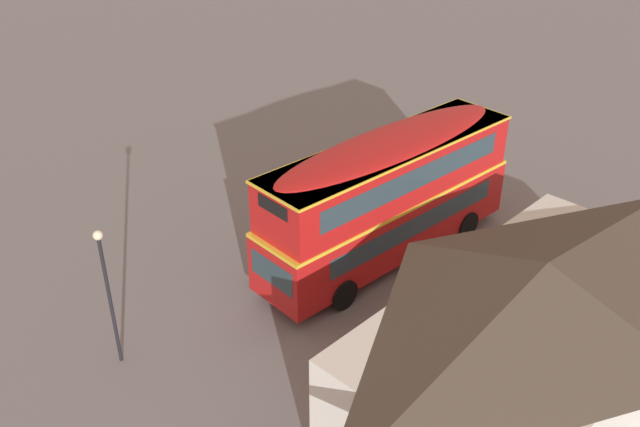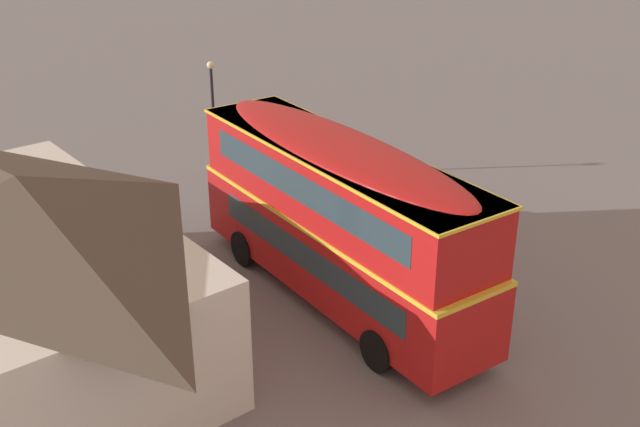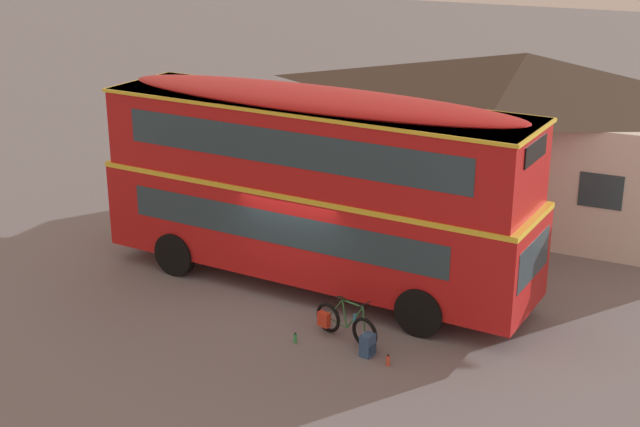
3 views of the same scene
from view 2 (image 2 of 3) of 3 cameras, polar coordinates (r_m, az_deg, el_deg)
name	(u,v)px [view 2 (image 2 of 3)]	position (r m, az deg, el deg)	size (l,w,h in m)	color
ground_plane	(363,288)	(23.26, 3.11, -5.43)	(120.00, 120.00, 0.00)	slate
double_decker_bus	(338,215)	(21.51, 1.32, -0.09)	(10.86, 3.34, 4.79)	black
touring_bicycle	(356,241)	(25.09, 2.61, -2.02)	(1.66, 0.67, 0.97)	black
backpack_on_ground	(351,232)	(25.92, 2.26, -1.33)	(0.33, 0.34, 0.53)	#2D4C7A
water_bottle_red_squeeze	(345,229)	(26.48, 1.84, -1.10)	(0.08, 0.08, 0.25)	#D84C33
water_bottle_green_metal	(387,253)	(25.04, 4.92, -2.84)	(0.07, 0.07, 0.23)	green
pub_building	(30,262)	(20.84, -20.30, -3.33)	(11.70, 6.20, 4.75)	silver
street_lamp	(213,107)	(30.20, -7.77, 7.64)	(0.28, 0.28, 4.62)	black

